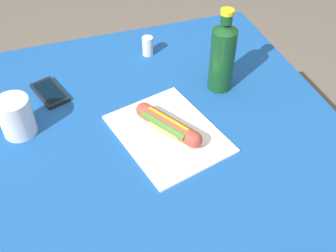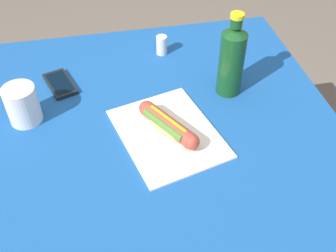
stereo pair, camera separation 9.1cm
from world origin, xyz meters
name	(u,v)px [view 1 (the left image)]	position (x,y,z in m)	size (l,w,h in m)	color
dining_table	(160,159)	(0.00, 0.00, 0.63)	(1.02, 0.99, 0.77)	brown
paper_wrapper	(168,133)	(-0.04, -0.01, 0.77)	(0.31, 0.24, 0.01)	white
hot_dog	(168,125)	(-0.04, -0.01, 0.80)	(0.19, 0.13, 0.05)	tan
cell_phone	(50,92)	(0.23, 0.27, 0.77)	(0.15, 0.11, 0.01)	black
soda_bottle	(222,55)	(0.11, -0.23, 0.88)	(0.07, 0.07, 0.25)	#14471E
drinking_cup	(16,117)	(0.09, 0.36, 0.82)	(0.09, 0.09, 0.11)	white
salt_shaker	(148,46)	(0.34, -0.07, 0.80)	(0.04, 0.04, 0.06)	silver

